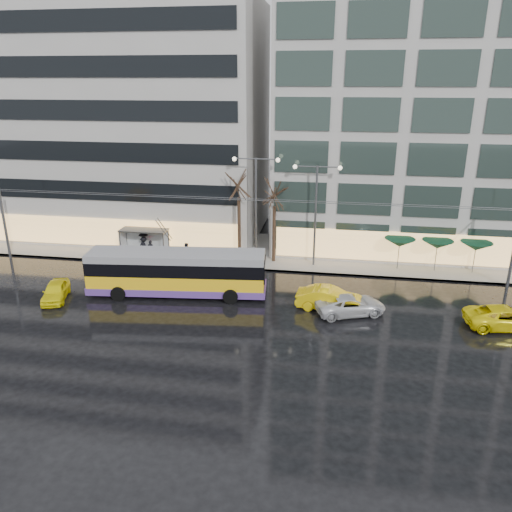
% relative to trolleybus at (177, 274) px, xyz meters
% --- Properties ---
extents(ground, '(140.00, 140.00, 0.00)m').
position_rel_trolleybus_xyz_m(ground, '(2.67, -3.25, -1.63)').
color(ground, black).
rests_on(ground, ground).
extents(sidewalk, '(80.00, 10.00, 0.15)m').
position_rel_trolleybus_xyz_m(sidewalk, '(4.67, 10.75, -1.56)').
color(sidewalk, gray).
rests_on(sidewalk, ground).
extents(kerb, '(80.00, 0.10, 0.15)m').
position_rel_trolleybus_xyz_m(kerb, '(4.67, 5.80, -1.56)').
color(kerb, slate).
rests_on(kerb, ground).
extents(building_left, '(34.00, 14.00, 22.00)m').
position_rel_trolleybus_xyz_m(building_left, '(-13.33, 15.75, 9.52)').
color(building_left, '#AAA7A3').
rests_on(building_left, sidewalk).
extents(building_right, '(32.00, 14.00, 25.00)m').
position_rel_trolleybus_xyz_m(building_right, '(21.67, 15.75, 11.02)').
color(building_right, '#AAA7A3').
rests_on(building_right, sidewalk).
extents(trolleybus, '(13.21, 5.45, 6.03)m').
position_rel_trolleybus_xyz_m(trolleybus, '(0.00, 0.00, 0.00)').
color(trolleybus, yellow).
rests_on(trolleybus, ground).
extents(catenary, '(42.24, 5.12, 7.00)m').
position_rel_trolleybus_xyz_m(catenary, '(3.67, 4.69, 2.62)').
color(catenary, '#595B60').
rests_on(catenary, ground).
extents(bus_shelter, '(4.20, 1.60, 2.51)m').
position_rel_trolleybus_xyz_m(bus_shelter, '(-5.71, 7.44, 0.33)').
color(bus_shelter, '#595B60').
rests_on(bus_shelter, sidewalk).
extents(street_lamp_near, '(3.96, 0.36, 9.03)m').
position_rel_trolleybus_xyz_m(street_lamp_near, '(4.67, 7.55, 4.36)').
color(street_lamp_near, '#595B60').
rests_on(street_lamp_near, sidewalk).
extents(street_lamp_far, '(3.96, 0.36, 8.53)m').
position_rel_trolleybus_xyz_m(street_lamp_far, '(9.67, 7.55, 4.08)').
color(street_lamp_far, '#595B60').
rests_on(street_lamp_far, sidewalk).
extents(tree_a, '(3.20, 3.20, 8.40)m').
position_rel_trolleybus_xyz_m(tree_a, '(3.17, 7.75, 5.45)').
color(tree_a, black).
rests_on(tree_a, sidewalk).
extents(tree_b, '(3.20, 3.20, 7.70)m').
position_rel_trolleybus_xyz_m(tree_b, '(6.17, 7.95, 4.77)').
color(tree_b, black).
rests_on(tree_b, sidewalk).
extents(parasol_a, '(2.50, 2.50, 2.65)m').
position_rel_trolleybus_xyz_m(parasol_a, '(16.67, 7.75, 0.81)').
color(parasol_a, '#595B60').
rests_on(parasol_a, sidewalk).
extents(parasol_b, '(2.50, 2.50, 2.65)m').
position_rel_trolleybus_xyz_m(parasol_b, '(19.67, 7.75, 0.81)').
color(parasol_b, '#595B60').
rests_on(parasol_b, sidewalk).
extents(parasol_c, '(2.50, 2.50, 2.65)m').
position_rel_trolleybus_xyz_m(parasol_c, '(22.67, 7.75, 0.81)').
color(parasol_c, '#595B60').
rests_on(parasol_c, sidewalk).
extents(taxi_a, '(2.66, 4.15, 1.32)m').
position_rel_trolleybus_xyz_m(taxi_a, '(-8.51, -2.29, -0.98)').
color(taxi_a, '#FFF00D').
rests_on(taxi_a, ground).
extents(taxi_b, '(4.84, 2.01, 1.56)m').
position_rel_trolleybus_xyz_m(taxi_b, '(11.25, -0.71, -0.85)').
color(taxi_b, yellow).
rests_on(taxi_b, ground).
extents(taxi_c, '(5.32, 2.91, 1.41)m').
position_rel_trolleybus_xyz_m(taxi_c, '(22.49, -1.65, -0.93)').
color(taxi_c, '#FFEB0D').
rests_on(taxi_c, ground).
extents(sedan_silver, '(5.24, 3.69, 1.33)m').
position_rel_trolleybus_xyz_m(sedan_silver, '(12.64, -1.24, -0.97)').
color(sedan_silver, silver).
rests_on(sedan_silver, ground).
extents(pedestrian_a, '(1.02, 1.04, 2.19)m').
position_rel_trolleybus_xyz_m(pedestrian_a, '(-4.54, 6.59, -0.05)').
color(pedestrian_a, black).
rests_on(pedestrian_a, sidewalk).
extents(pedestrian_b, '(0.80, 0.63, 1.64)m').
position_rel_trolleybus_xyz_m(pedestrian_b, '(-1.35, 6.73, -0.66)').
color(pedestrian_b, black).
rests_on(pedestrian_b, sidewalk).
extents(pedestrian_c, '(1.28, 1.09, 2.11)m').
position_rel_trolleybus_xyz_m(pedestrian_c, '(-5.54, 7.55, -0.37)').
color(pedestrian_c, black).
rests_on(pedestrian_c, sidewalk).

